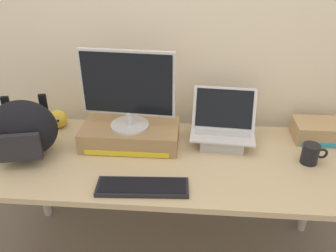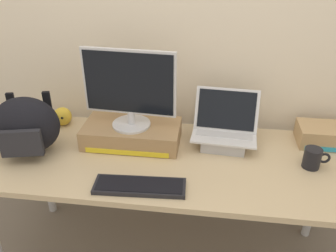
{
  "view_description": "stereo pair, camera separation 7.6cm",
  "coord_description": "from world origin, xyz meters",
  "px_view_note": "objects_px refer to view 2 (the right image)",
  "views": [
    {
      "loc": [
        0.11,
        -1.43,
        1.71
      ],
      "look_at": [
        0.0,
        0.0,
        0.9
      ],
      "focal_mm": 37.21,
      "sensor_mm": 36.0,
      "label": 1
    },
    {
      "loc": [
        0.19,
        -1.43,
        1.71
      ],
      "look_at": [
        0.0,
        0.0,
        0.9
      ],
      "focal_mm": 37.21,
      "sensor_mm": 36.0,
      "label": 2
    }
  ],
  "objects_px": {
    "toner_box_yellow": "(132,134)",
    "open_laptop": "(224,134)",
    "desktop_monitor": "(129,89)",
    "plush_toy": "(62,116)",
    "coffee_mug": "(313,158)",
    "external_keyboard": "(140,186)",
    "messenger_backpack": "(26,126)",
    "toner_box_cyan": "(329,135)"
  },
  "relations": [
    {
      "from": "toner_box_yellow",
      "to": "open_laptop",
      "type": "distance_m",
      "value": 0.48
    },
    {
      "from": "desktop_monitor",
      "to": "coffee_mug",
      "type": "bearing_deg",
      "value": -2.82
    },
    {
      "from": "toner_box_yellow",
      "to": "coffee_mug",
      "type": "bearing_deg",
      "value": -6.7
    },
    {
      "from": "messenger_backpack",
      "to": "toner_box_cyan",
      "type": "xyz_separation_m",
      "value": [
        1.52,
        0.28,
        -0.1
      ]
    },
    {
      "from": "toner_box_yellow",
      "to": "toner_box_cyan",
      "type": "distance_m",
      "value": 1.04
    },
    {
      "from": "open_laptop",
      "to": "toner_box_cyan",
      "type": "distance_m",
      "value": 0.55
    },
    {
      "from": "open_laptop",
      "to": "toner_box_cyan",
      "type": "relative_size",
      "value": 1.07
    },
    {
      "from": "desktop_monitor",
      "to": "plush_toy",
      "type": "height_order",
      "value": "desktop_monitor"
    },
    {
      "from": "coffee_mug",
      "to": "plush_toy",
      "type": "bearing_deg",
      "value": 169.55
    },
    {
      "from": "desktop_monitor",
      "to": "external_keyboard",
      "type": "bearing_deg",
      "value": -68.75
    },
    {
      "from": "external_keyboard",
      "to": "messenger_backpack",
      "type": "distance_m",
      "value": 0.66
    },
    {
      "from": "open_laptop",
      "to": "external_keyboard",
      "type": "distance_m",
      "value": 0.56
    },
    {
      "from": "desktop_monitor",
      "to": "plush_toy",
      "type": "bearing_deg",
      "value": 165.94
    },
    {
      "from": "desktop_monitor",
      "to": "open_laptop",
      "type": "bearing_deg",
      "value": 9.52
    },
    {
      "from": "coffee_mug",
      "to": "toner_box_yellow",
      "type": "bearing_deg",
      "value": 173.3
    },
    {
      "from": "desktop_monitor",
      "to": "coffee_mug",
      "type": "xyz_separation_m",
      "value": [
        0.9,
        -0.1,
        -0.26
      ]
    },
    {
      "from": "toner_box_yellow",
      "to": "plush_toy",
      "type": "xyz_separation_m",
      "value": [
        -0.44,
        0.14,
        0.0
      ]
    },
    {
      "from": "plush_toy",
      "to": "toner_box_yellow",
      "type": "bearing_deg",
      "value": -17.73
    },
    {
      "from": "desktop_monitor",
      "to": "messenger_backpack",
      "type": "relative_size",
      "value": 1.29
    },
    {
      "from": "open_laptop",
      "to": "toner_box_yellow",
      "type": "bearing_deg",
      "value": -170.54
    },
    {
      "from": "desktop_monitor",
      "to": "external_keyboard",
      "type": "height_order",
      "value": "desktop_monitor"
    },
    {
      "from": "toner_box_yellow",
      "to": "coffee_mug",
      "type": "distance_m",
      "value": 0.9
    },
    {
      "from": "messenger_backpack",
      "to": "toner_box_yellow",
      "type": "bearing_deg",
      "value": 3.96
    },
    {
      "from": "toner_box_cyan",
      "to": "desktop_monitor",
      "type": "bearing_deg",
      "value": -173.0
    },
    {
      "from": "desktop_monitor",
      "to": "messenger_backpack",
      "type": "distance_m",
      "value": 0.54
    },
    {
      "from": "plush_toy",
      "to": "toner_box_cyan",
      "type": "bearing_deg",
      "value": -0.63
    },
    {
      "from": "messenger_backpack",
      "to": "desktop_monitor",
      "type": "bearing_deg",
      "value": 3.84
    },
    {
      "from": "toner_box_yellow",
      "to": "messenger_backpack",
      "type": "relative_size",
      "value": 1.38
    },
    {
      "from": "desktop_monitor",
      "to": "coffee_mug",
      "type": "distance_m",
      "value": 0.94
    },
    {
      "from": "open_laptop",
      "to": "plush_toy",
      "type": "bearing_deg",
      "value": 178.04
    },
    {
      "from": "toner_box_yellow",
      "to": "external_keyboard",
      "type": "height_order",
      "value": "toner_box_yellow"
    },
    {
      "from": "toner_box_yellow",
      "to": "toner_box_cyan",
      "type": "bearing_deg",
      "value": 6.94
    },
    {
      "from": "open_laptop",
      "to": "coffee_mug",
      "type": "distance_m",
      "value": 0.44
    },
    {
      "from": "messenger_backpack",
      "to": "plush_toy",
      "type": "bearing_deg",
      "value": 66.97
    },
    {
      "from": "external_keyboard",
      "to": "open_laptop",
      "type": "bearing_deg",
      "value": 45.44
    },
    {
      "from": "messenger_backpack",
      "to": "toner_box_cyan",
      "type": "distance_m",
      "value": 1.55
    },
    {
      "from": "coffee_mug",
      "to": "external_keyboard",
      "type": "bearing_deg",
      "value": -161.35
    },
    {
      "from": "open_laptop",
      "to": "messenger_backpack",
      "type": "bearing_deg",
      "value": -164.64
    },
    {
      "from": "toner_box_yellow",
      "to": "open_laptop",
      "type": "relative_size",
      "value": 1.46
    },
    {
      "from": "open_laptop",
      "to": "desktop_monitor",
      "type": "bearing_deg",
      "value": -170.41
    },
    {
      "from": "desktop_monitor",
      "to": "open_laptop",
      "type": "distance_m",
      "value": 0.55
    },
    {
      "from": "desktop_monitor",
      "to": "plush_toy",
      "type": "relative_size",
      "value": 4.47
    }
  ]
}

